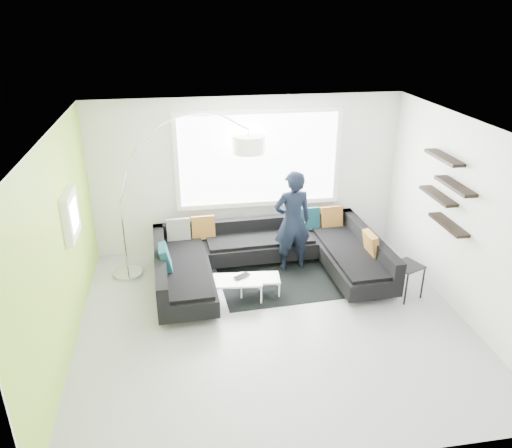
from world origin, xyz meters
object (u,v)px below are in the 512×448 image
(sectional_sofa, at_px, (269,260))
(person, at_px, (292,221))
(side_table, at_px, (406,281))
(coffee_table, at_px, (248,286))
(arc_lamp, at_px, (119,202))
(laptop, at_px, (243,277))

(sectional_sofa, relative_size, person, 2.13)
(side_table, relative_size, person, 0.31)
(coffee_table, distance_m, arc_lamp, 2.45)
(arc_lamp, xyz_separation_m, laptop, (1.85, -0.98, -1.00))
(side_table, xyz_separation_m, person, (-1.55, 1.17, 0.61))
(sectional_sofa, distance_m, person, 0.76)
(coffee_table, bearing_deg, side_table, -4.31)
(person, height_order, laptop, person)
(sectional_sofa, xyz_separation_m, person, (0.45, 0.31, 0.53))
(arc_lamp, distance_m, side_table, 4.67)
(side_table, bearing_deg, person, 142.87)
(sectional_sofa, height_order, coffee_table, sectional_sofa)
(sectional_sofa, bearing_deg, person, 32.05)
(sectional_sofa, relative_size, laptop, 11.16)
(sectional_sofa, height_order, side_table, sectional_sofa)
(coffee_table, bearing_deg, laptop, -163.20)
(person, bearing_deg, side_table, 137.65)
(side_table, relative_size, laptop, 1.64)
(sectional_sofa, relative_size, arc_lamp, 1.41)
(arc_lamp, distance_m, person, 2.83)
(coffee_table, xyz_separation_m, laptop, (-0.08, -0.02, 0.17))
(arc_lamp, bearing_deg, sectional_sofa, -18.75)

